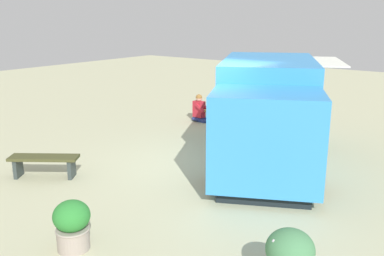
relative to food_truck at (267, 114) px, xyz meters
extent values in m
plane|color=#B4B48D|center=(1.00, 1.18, -1.12)|extent=(40.00, 40.00, 0.00)
cube|color=#338BD7|center=(0.31, -0.61, 0.13)|extent=(3.54, 4.22, 2.12)
cube|color=#338BD7|center=(-0.86, 1.72, -0.03)|extent=(2.53, 2.32, 1.78)
cube|color=black|center=(-1.21, 2.40, 0.28)|extent=(1.53, 0.79, 0.67)
cube|color=black|center=(-0.65, -1.09, 0.26)|extent=(0.93, 1.81, 0.74)
cube|color=silver|center=(-0.91, -1.22, 1.15)|extent=(1.52, 2.23, 0.03)
cube|color=black|center=(-0.04, 0.09, -1.02)|extent=(3.75, 5.19, 0.20)
cylinder|color=black|center=(0.08, 1.96, -0.76)|extent=(0.52, 0.75, 0.73)
cylinder|color=black|center=(-1.62, 1.11, -0.76)|extent=(0.52, 0.75, 0.73)
cylinder|color=black|center=(1.46, -0.76, -0.76)|extent=(0.52, 0.75, 0.73)
cylinder|color=black|center=(-0.25, -1.62, -0.76)|extent=(0.52, 0.75, 0.73)
ellipsoid|color=navy|center=(3.55, -2.19, -1.06)|extent=(0.56, 0.48, 0.13)
cube|color=navy|center=(3.36, -2.08, -1.06)|extent=(0.37, 0.14, 0.11)
cube|color=navy|center=(3.34, -2.28, -1.06)|extent=(0.37, 0.14, 0.11)
cube|color=red|center=(3.55, -2.19, -0.74)|extent=(0.39, 0.25, 0.52)
sphere|color=#DCA58B|center=(3.55, -2.19, -0.38)|extent=(0.20, 0.20, 0.20)
sphere|color=olive|center=(3.55, -2.19, -0.35)|extent=(0.21, 0.21, 0.21)
cube|color=red|center=(3.42, -2.07, -0.67)|extent=(0.35, 0.12, 0.28)
cube|color=red|center=(3.40, -2.29, -0.67)|extent=(0.35, 0.12, 0.28)
cylinder|color=gold|center=(3.24, -2.17, -0.74)|extent=(0.32, 0.12, 0.09)
cube|color=#E2693C|center=(3.24, -2.17, -0.72)|extent=(0.27, 0.07, 0.02)
cylinder|color=gray|center=(0.38, 5.25, -0.96)|extent=(0.47, 0.47, 0.32)
torus|color=gray|center=(0.38, 5.25, -0.81)|extent=(0.50, 0.50, 0.04)
ellipsoid|color=#297B2F|center=(0.38, 5.25, -0.60)|extent=(0.54, 0.54, 0.46)
sphere|color=#F9E158|center=(0.38, 5.03, -0.56)|extent=(0.08, 0.08, 0.08)
sphere|color=#F9E749|center=(0.44, 5.05, -0.52)|extent=(0.07, 0.07, 0.07)
sphere|color=#F9DE53|center=(0.30, 5.05, -0.55)|extent=(0.07, 0.07, 0.07)
sphere|color=#E9D84F|center=(0.37, 5.46, -0.53)|extent=(0.05, 0.05, 0.05)
sphere|color=#F9EC48|center=(0.59, 5.18, -0.55)|extent=(0.06, 0.06, 0.06)
ellipsoid|color=#437C4E|center=(-2.51, 4.21, -0.60)|extent=(0.61, 0.61, 0.52)
sphere|color=silver|center=(-2.51, 3.95, -0.56)|extent=(0.09, 0.09, 0.09)
sphere|color=white|center=(-2.39, 4.37, -0.46)|extent=(0.09, 0.09, 0.09)
sphere|color=white|center=(-2.69, 4.26, -0.44)|extent=(0.05, 0.05, 0.05)
sphere|color=white|center=(-2.52, 4.02, -0.44)|extent=(0.06, 0.06, 0.06)
sphere|color=white|center=(-2.62, 4.39, -0.47)|extent=(0.06, 0.06, 0.06)
cube|color=#404122|center=(3.20, 3.80, -0.69)|extent=(1.40, 1.15, 0.06)
cube|color=#303938|center=(3.67, 4.13, -0.92)|extent=(0.26, 0.32, 0.40)
cube|color=#303938|center=(2.74, 3.47, -0.92)|extent=(0.26, 0.32, 0.40)
camera|label=1|loc=(-4.35, 8.65, 2.19)|focal=39.65mm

